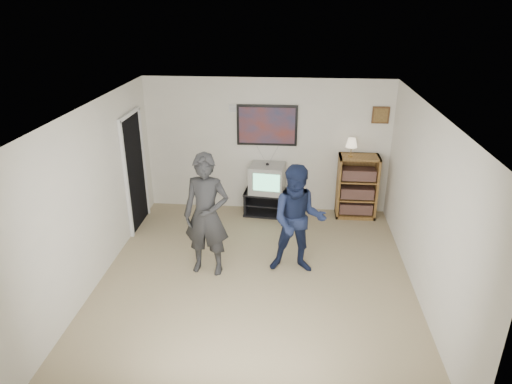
# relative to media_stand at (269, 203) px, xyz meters

# --- Properties ---
(room_shell) EXTENTS (4.51, 5.00, 2.51)m
(room_shell) POSITION_rel_media_stand_xyz_m (-0.07, -1.88, 1.02)
(room_shell) COLOR #988160
(room_shell) RESTS_ON ground
(media_stand) EXTENTS (0.95, 0.59, 0.45)m
(media_stand) POSITION_rel_media_stand_xyz_m (0.00, 0.00, 0.00)
(media_stand) COLOR black
(media_stand) RESTS_ON room_shell
(crt_television) EXTENTS (0.68, 0.59, 0.52)m
(crt_television) POSITION_rel_media_stand_xyz_m (-0.04, 0.00, 0.49)
(crt_television) COLOR #9F9F9A
(crt_television) RESTS_ON media_stand
(bookshelf) EXTENTS (0.72, 0.41, 1.18)m
(bookshelf) POSITION_rel_media_stand_xyz_m (1.61, 0.05, 0.36)
(bookshelf) COLOR brown
(bookshelf) RESTS_ON room_shell
(table_lamp) EXTENTS (0.20, 0.20, 0.32)m
(table_lamp) POSITION_rel_media_stand_xyz_m (1.44, 0.04, 1.12)
(table_lamp) COLOR #FEE7C0
(table_lamp) RESTS_ON bookshelf
(person_tall) EXTENTS (0.72, 0.51, 1.84)m
(person_tall) POSITION_rel_media_stand_xyz_m (-0.79, -2.02, 0.69)
(person_tall) COLOR #232325
(person_tall) RESTS_ON room_shell
(person_short) EXTENTS (0.81, 0.64, 1.66)m
(person_short) POSITION_rel_media_stand_xyz_m (0.52, -1.89, 0.60)
(person_short) COLOR #151D3A
(person_short) RESTS_ON room_shell
(controller_left) EXTENTS (0.05, 0.13, 0.04)m
(controller_left) POSITION_rel_media_stand_xyz_m (-0.81, -1.85, 0.95)
(controller_left) COLOR white
(controller_left) RESTS_ON person_tall
(controller_right) EXTENTS (0.06, 0.13, 0.04)m
(controller_right) POSITION_rel_media_stand_xyz_m (0.50, -1.69, 0.84)
(controller_right) COLOR white
(controller_right) RESTS_ON person_short
(poster) EXTENTS (1.10, 0.03, 0.75)m
(poster) POSITION_rel_media_stand_xyz_m (-0.07, 0.25, 1.42)
(poster) COLOR black
(poster) RESTS_ON room_shell
(air_vent) EXTENTS (0.28, 0.02, 0.14)m
(air_vent) POSITION_rel_media_stand_xyz_m (-0.62, 0.25, 1.72)
(air_vent) COLOR white
(air_vent) RESTS_ON room_shell
(small_picture) EXTENTS (0.30, 0.03, 0.30)m
(small_picture) POSITION_rel_media_stand_xyz_m (1.93, 0.25, 1.65)
(small_picture) COLOR #4B2818
(small_picture) RESTS_ON room_shell
(doorway) EXTENTS (0.03, 0.85, 2.00)m
(doorway) POSITION_rel_media_stand_xyz_m (-2.30, -0.63, 0.77)
(doorway) COLOR black
(doorway) RESTS_ON room_shell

